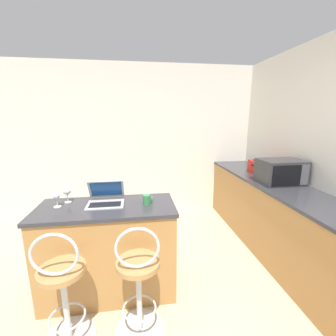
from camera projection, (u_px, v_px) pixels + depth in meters
wall_back at (137, 142)px, 3.91m from camera, size 12.00×0.06×2.60m
breakfast_bar at (109, 249)px, 2.20m from camera, size 1.28×0.57×0.92m
counter_right at (280, 221)px, 2.79m from camera, size 0.63×3.18×0.92m
bar_stool_near at (63, 292)px, 1.67m from camera, size 0.40×0.40×0.98m
bar_stool_far at (139, 285)px, 1.74m from camera, size 0.40×0.40×0.98m
laptop at (106, 197)px, 2.16m from camera, size 0.34×0.30×0.21m
microwave at (280, 172)px, 2.78m from camera, size 0.51×0.37×0.30m
toaster at (260, 167)px, 3.26m from camera, size 0.25×0.31×0.19m
mug_green at (147, 199)px, 2.14m from camera, size 0.09×0.07×0.09m
wine_glass_short at (56, 197)px, 2.05m from camera, size 0.07×0.07×0.14m
wine_glass_tall at (67, 191)px, 2.16m from camera, size 0.08×0.08×0.16m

